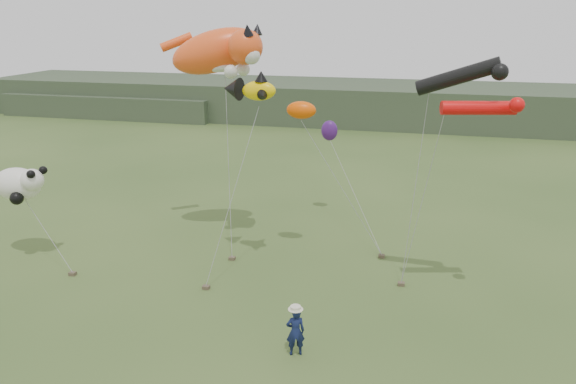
# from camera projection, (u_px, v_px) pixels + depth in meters

# --- Properties ---
(ground) EXTENTS (120.00, 120.00, 0.00)m
(ground) POSITION_uv_depth(u_px,v_px,m) (262.00, 340.00, 20.40)
(ground) COLOR #385123
(ground) RESTS_ON ground
(headland) EXTENTS (90.00, 13.00, 4.00)m
(headland) POSITION_uv_depth(u_px,v_px,m) (349.00, 103.00, 61.87)
(headland) COLOR #2D3D28
(headland) RESTS_ON ground
(festival_attendant) EXTENTS (0.76, 0.63, 1.78)m
(festival_attendant) POSITION_uv_depth(u_px,v_px,m) (295.00, 331.00, 19.28)
(festival_attendant) COLOR #111A42
(festival_attendant) RESTS_ON ground
(sandbag_anchors) EXTENTS (14.83, 5.55, 0.15)m
(sandbag_anchors) POSITION_uv_depth(u_px,v_px,m) (260.00, 271.00, 25.66)
(sandbag_anchors) COLOR brown
(sandbag_anchors) RESTS_ON ground
(cat_kite) EXTENTS (5.82, 3.38, 3.07)m
(cat_kite) POSITION_uv_depth(u_px,v_px,m) (222.00, 51.00, 26.84)
(cat_kite) COLOR #FB511A
(cat_kite) RESTS_ON ground
(fish_kite) EXTENTS (2.65, 1.76, 1.34)m
(fish_kite) POSITION_uv_depth(u_px,v_px,m) (249.00, 89.00, 24.11)
(fish_kite) COLOR yellow
(fish_kite) RESTS_ON ground
(tube_kites) EXTENTS (3.98, 1.72, 2.15)m
(tube_kites) POSITION_uv_depth(u_px,v_px,m) (474.00, 89.00, 21.08)
(tube_kites) COLOR black
(tube_kites) RESTS_ON ground
(panda_kite) EXTENTS (2.79, 1.81, 1.74)m
(panda_kite) POSITION_uv_depth(u_px,v_px,m) (20.00, 184.00, 26.51)
(panda_kite) COLOR white
(panda_kite) RESTS_ON ground
(misc_kites) EXTENTS (1.47, 6.74, 3.09)m
(misc_kites) POSITION_uv_depth(u_px,v_px,m) (315.00, 120.00, 28.31)
(misc_kites) COLOR #FC5304
(misc_kites) RESTS_ON ground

